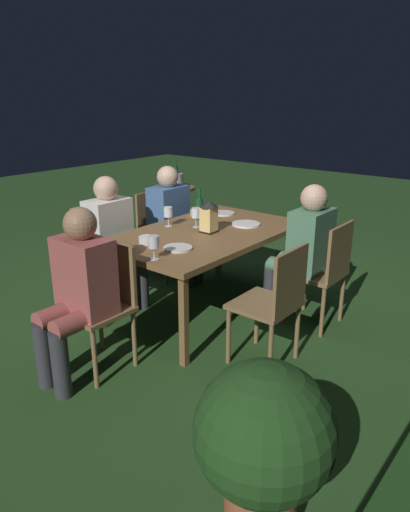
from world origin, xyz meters
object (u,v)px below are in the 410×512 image
object	(u,v)px
wine_glass_a	(196,214)
wine_glass_b	(168,213)
chair_side_right_b	(274,301)
plate_a	(178,248)
potted_plant_by_hedge	(264,440)
chair_head_far	(103,300)
plate_c	(246,224)
person_in_blue	(173,219)
chair_side_left_a	(160,230)
chair_side_left_b	(101,248)
person_in_rust	(77,288)
person_in_green	(303,247)
wine_glass_c	(154,243)
dining_table	(205,237)
plate_b	(223,213)
lantern_centerpiece	(209,215)
bowl_bread	(146,240)
ice_bucket	(173,179)
person_in_cream	(114,236)
side_table	(174,204)
bowl_olives	(198,212)
green_bottle_on_table	(199,208)
chair_side_right_a	(324,269)

from	to	relation	value
wine_glass_a	wine_glass_b	size ratio (longest dim) A/B	1.00
chair_side_right_b	plate_a	xyz separation A→B (m)	(0.11, -0.77, 0.24)
plate_a	potted_plant_by_hedge	size ratio (longest dim) A/B	0.27
chair_head_far	plate_c	world-z (taller)	chair_head_far
person_in_blue	chair_side_right_b	bearing A→B (deg)	64.72
chair_side_left_a	wine_glass_a	bearing A→B (deg)	66.93
person_in_blue	chair_side_left_b	size ratio (longest dim) A/B	1.32
person_in_rust	chair_side_left_a	xyz separation A→B (m)	(-1.67, -0.91, -0.15)
person_in_green	wine_glass_c	xyz separation A→B (m)	(1.14, -0.55, 0.20)
dining_table	chair_side_right_b	world-z (taller)	chair_side_right_b
plate_a	plate_b	size ratio (longest dim) A/B	1.00
chair_side_right_b	lantern_centerpiece	size ratio (longest dim) A/B	3.28
plate_c	person_in_green	bearing A→B (deg)	89.42
bowl_bread	ice_bucket	distance (m)	2.60
chair_side_right_b	wine_glass_b	size ratio (longest dim) A/B	5.15
chair_side_right_b	plate_b	world-z (taller)	chair_side_right_b
person_in_rust	person_in_blue	size ratio (longest dim) A/B	1.00
person_in_rust	wine_glass_b	world-z (taller)	person_in_rust
chair_side_right_b	plate_c	world-z (taller)	chair_side_right_b
person_in_green	bowl_bread	distance (m)	1.26
plate_a	ice_bucket	world-z (taller)	ice_bucket
person_in_cream	side_table	bearing A→B (deg)	-151.31
chair_head_far	bowl_olives	xyz separation A→B (m)	(-1.48, -0.40, 0.26)
chair_side_left_b	bowl_bread	world-z (taller)	chair_side_left_b
dining_table	bowl_olives	bearing A→B (deg)	-134.36
bowl_bread	person_in_rust	bearing A→B (deg)	10.44
person_in_green	wine_glass_c	distance (m)	1.28
plate_a	potted_plant_by_hedge	bearing A→B (deg)	53.30
wine_glass_b	side_table	world-z (taller)	wine_glass_b
plate_b	bowl_bread	xyz separation A→B (m)	(1.12, 0.11, 0.02)
person_in_cream	ice_bucket	world-z (taller)	person_in_cream
green_bottle_on_table	plate_b	xyz separation A→B (m)	(-0.32, 0.03, -0.10)
chair_side_right_a	plate_a	bearing A→B (deg)	-41.47
person_in_blue	plate_a	distance (m)	1.22
bowl_bread	dining_table	bearing A→B (deg)	165.64
plate_a	chair_head_far	bearing A→B (deg)	-12.74
plate_c	bowl_bread	xyz separation A→B (m)	(0.93, -0.29, 0.02)
plate_a	wine_glass_b	bearing A→B (deg)	-130.65
person_in_cream	bowl_olives	xyz separation A→B (m)	(-0.77, 0.31, 0.11)
plate_c	side_table	bearing A→B (deg)	-120.55
wine_glass_b	wine_glass_a	bearing A→B (deg)	122.20
person_in_cream	green_bottle_on_table	xyz separation A→B (m)	(-0.64, 0.44, 0.19)
lantern_centerpiece	wine_glass_a	xyz separation A→B (m)	(-0.06, -0.18, -0.03)
chair_side_left_b	potted_plant_by_hedge	xyz separation A→B (m)	(1.17, 2.47, -0.02)
wine_glass_b	person_in_blue	bearing A→B (deg)	-141.36
chair_side_right_b	bowl_olives	bearing A→B (deg)	-120.56
chair_side_left_b	potted_plant_by_hedge	bearing A→B (deg)	64.65
potted_plant_by_hedge	wine_glass_c	bearing A→B (deg)	-119.43
plate_c	bowl_bread	bearing A→B (deg)	-17.16
lantern_centerpiece	plate_b	world-z (taller)	lantern_centerpiece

